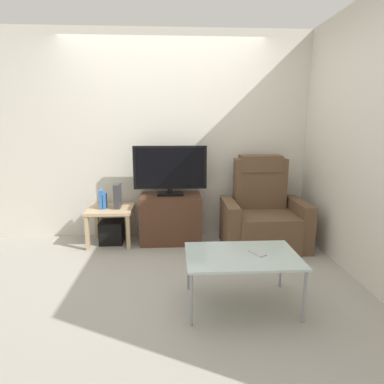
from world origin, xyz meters
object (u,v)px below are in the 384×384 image
at_px(television, 170,169).
at_px(side_table, 111,213).
at_px(book_leftmost, 101,199).
at_px(coffee_table, 242,258).
at_px(game_console, 118,196).
at_px(book_middle, 105,201).
at_px(recliner_armchair, 263,215).
at_px(subwoofer_box, 112,232).
at_px(tv_stand, 171,218).
at_px(cell_phone, 257,253).

relative_size(television, side_table, 1.66).
height_order(book_leftmost, coffee_table, book_leftmost).
relative_size(side_table, game_console, 1.83).
bearing_deg(game_console, book_middle, -168.63).
bearing_deg(recliner_armchair, book_leftmost, 169.55).
height_order(subwoofer_box, book_leftmost, book_leftmost).
height_order(television, game_console, television).
bearing_deg(television, coffee_table, -69.19).
distance_m(book_leftmost, coffee_table, 2.05).
relative_size(tv_stand, recliner_armchair, 0.69).
bearing_deg(book_leftmost, television, 4.46).
bearing_deg(side_table, recliner_armchair, -4.84).
bearing_deg(game_console, subwoofer_box, -173.66).
xyz_separation_m(television, side_table, (-0.74, -0.05, -0.53)).
height_order(subwoofer_box, cell_phone, cell_phone).
bearing_deg(subwoofer_box, recliner_armchair, -4.84).
distance_m(recliner_armchair, side_table, 1.87).
relative_size(side_table, book_middle, 3.00).
bearing_deg(subwoofer_box, game_console, 6.34).
height_order(tv_stand, subwoofer_box, tv_stand).
distance_m(game_console, coffee_table, 1.95).
height_order(television, subwoofer_box, television).
bearing_deg(subwoofer_box, tv_stand, 2.05).
bearing_deg(television, book_leftmost, -175.54).
distance_m(tv_stand, coffee_table, 1.63).
distance_m(television, cell_phone, 1.75).
distance_m(recliner_armchair, book_leftmost, 1.97).
height_order(recliner_armchair, book_middle, recliner_armchair).
distance_m(side_table, book_middle, 0.17).
bearing_deg(tv_stand, subwoofer_box, -177.95).
height_order(television, book_leftmost, television).
relative_size(television, book_leftmost, 3.90).
relative_size(side_table, book_leftmost, 2.35).
bearing_deg(coffee_table, subwoofer_box, 131.50).
bearing_deg(side_table, book_middle, -161.34).
bearing_deg(cell_phone, coffee_table, 158.13).
xyz_separation_m(television, subwoofer_box, (-0.74, -0.05, -0.78)).
bearing_deg(game_console, tv_stand, 1.45).
height_order(subwoofer_box, coffee_table, coffee_table).
bearing_deg(book_middle, book_leftmost, 180.00).
xyz_separation_m(recliner_armchair, book_middle, (-1.92, 0.14, 0.17)).
xyz_separation_m(tv_stand, side_table, (-0.74, -0.03, 0.08)).
distance_m(tv_stand, television, 0.62).
bearing_deg(side_table, coffee_table, -48.50).
bearing_deg(recliner_armchair, game_console, 168.15).
relative_size(subwoofer_box, book_middle, 1.55).
relative_size(tv_stand, coffee_table, 0.83).
bearing_deg(game_console, book_leftmost, -171.03).
xyz_separation_m(book_middle, cell_phone, (1.51, -1.46, -0.10)).
xyz_separation_m(recliner_armchair, coffee_table, (-0.54, -1.34, 0.04)).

